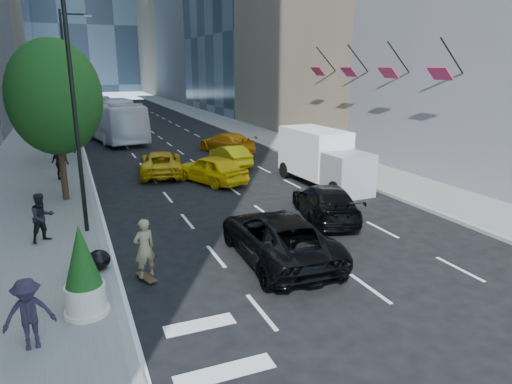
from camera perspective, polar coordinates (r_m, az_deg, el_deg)
name	(u,v)px	position (r m, az deg, el deg)	size (l,w,h in m)	color
ground	(281,246)	(16.84, 3.16, -6.74)	(160.00, 160.00, 0.00)	black
sidewalk_left	(42,140)	(44.53, -25.18, 5.88)	(6.00, 120.00, 0.15)	slate
sidewalk_right	(244,129)	(47.54, -1.57, 7.85)	(4.00, 120.00, 0.15)	slate
lamp_near	(77,82)	(18.05, -21.49, 12.71)	(2.13, 0.22, 10.00)	black
lamp_far	(69,74)	(36.04, -22.34, 13.48)	(2.13, 0.22, 10.00)	black
tree_near	(55,98)	(23.08, -23.85, 10.73)	(4.20, 4.20, 7.46)	black
tree_mid	(56,83)	(33.05, -23.72, 12.39)	(4.50, 4.50, 7.99)	black
tree_far	(58,86)	(46.07, -23.48, 12.06)	(3.90, 3.90, 6.92)	black
traffic_signal	(67,87)	(54.08, -22.53, 12.06)	(2.48, 0.53, 5.20)	black
facade_flags	(369,69)	(29.69, 13.98, 14.69)	(1.85, 13.30, 2.05)	black
skateboarder	(145,252)	(14.28, -13.75, -7.32)	(0.68, 0.44, 1.86)	#847B52
black_sedan_lincoln	(278,237)	(15.46, 2.76, -5.59)	(2.67, 5.80, 1.61)	black
black_sedan_mercedes	(325,202)	(19.76, 8.64, -1.22)	(2.08, 5.11, 1.48)	black
taxi_a	(211,169)	(25.69, -5.65, 2.89)	(1.89, 4.70, 1.60)	yellow
taxi_b	(230,155)	(30.21, -3.26, 4.58)	(1.41, 4.05, 1.34)	yellow
taxi_c	(161,163)	(28.06, -11.77, 3.55)	(2.39, 5.19, 1.44)	#D29F0B
taxi_d	(227,143)	(34.71, -3.70, 6.16)	(2.16, 5.30, 1.54)	orange
city_bus	(110,119)	(43.24, -17.76, 8.69)	(3.04, 13.00, 3.62)	white
box_truck	(322,158)	(25.20, 8.31, 4.24)	(2.61, 6.38, 3.00)	white
pedestrian_a	(42,218)	(18.25, -25.16, -2.92)	(0.88, 0.69, 1.82)	black
pedestrian_b	(60,163)	(27.86, -23.27, 3.36)	(1.14, 0.47, 1.94)	black
pedestrian_c	(29,314)	(11.71, -26.54, -13.49)	(1.10, 0.63, 1.70)	#231D2C
planter_shrub	(83,272)	(12.52, -20.81, -9.36)	(1.02, 1.02, 2.44)	beige
garbage_bags	(91,264)	(15.19, -19.88, -8.41)	(1.25, 1.20, 0.62)	black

